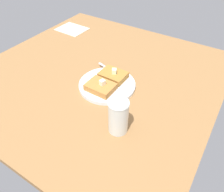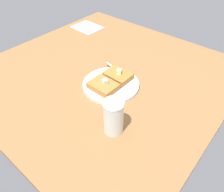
% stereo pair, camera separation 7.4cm
% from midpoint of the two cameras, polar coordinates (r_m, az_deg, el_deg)
% --- Properties ---
extents(table_surface, '(0.97, 0.97, 0.02)m').
position_cam_midpoint_polar(table_surface, '(0.94, -6.03, 5.34)').
color(table_surface, olive).
rests_on(table_surface, ground).
extents(plate, '(0.22, 0.22, 0.01)m').
position_cam_midpoint_polar(plate, '(0.85, -3.78, 2.88)').
color(plate, white).
rests_on(plate, table_surface).
extents(toast_slice_left, '(0.08, 0.10, 0.02)m').
position_cam_midpoint_polar(toast_slice_left, '(0.87, -2.15, 5.33)').
color(toast_slice_left, '#AF7732').
rests_on(toast_slice_left, plate).
extents(toast_slice_middle, '(0.08, 0.10, 0.02)m').
position_cam_midpoint_polar(toast_slice_middle, '(0.81, -5.63, 2.27)').
color(toast_slice_middle, '#B97938').
rests_on(toast_slice_middle, plate).
extents(butter_pat_primary, '(0.02, 0.02, 0.02)m').
position_cam_midpoint_polar(butter_pat_primary, '(0.85, -1.93, 6.41)').
color(butter_pat_primary, '#F8F1C2').
rests_on(butter_pat_primary, toast_slice_left).
extents(butter_pat_secondary, '(0.02, 0.02, 0.02)m').
position_cam_midpoint_polar(butter_pat_secondary, '(0.80, -5.20, 3.45)').
color(butter_pat_secondary, '#F6E8C7').
rests_on(butter_pat_secondary, toast_slice_middle).
extents(fork, '(0.06, 0.16, 0.00)m').
position_cam_midpoint_polar(fork, '(0.90, -2.10, 6.19)').
color(fork, silver).
rests_on(fork, plate).
extents(syrup_jar, '(0.06, 0.06, 0.12)m').
position_cam_midpoint_polar(syrup_jar, '(0.66, -1.59, -5.69)').
color(syrup_jar, '#55290E').
rests_on(syrup_jar, table_surface).
extents(napkin, '(0.13, 0.16, 0.00)m').
position_cam_midpoint_polar(napkin, '(1.32, -12.09, 16.66)').
color(napkin, beige).
rests_on(napkin, table_surface).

